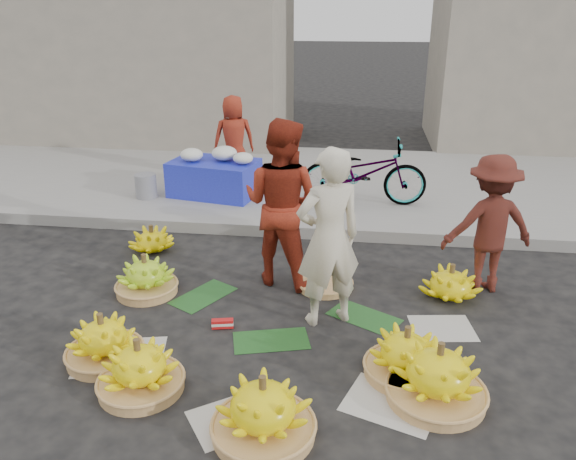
# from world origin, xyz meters

# --- Properties ---
(ground) EXTENTS (80.00, 80.00, 0.00)m
(ground) POSITION_xyz_m (0.00, 0.00, 0.00)
(ground) COLOR black
(ground) RESTS_ON ground
(curb) EXTENTS (40.00, 0.25, 0.15)m
(curb) POSITION_xyz_m (0.00, 2.20, 0.07)
(curb) COLOR gray
(curb) RESTS_ON ground
(sidewalk) EXTENTS (40.00, 4.00, 0.12)m
(sidewalk) POSITION_xyz_m (0.00, 4.30, 0.06)
(sidewalk) COLOR gray
(sidewalk) RESTS_ON ground
(building_left) EXTENTS (6.00, 3.00, 4.00)m
(building_left) POSITION_xyz_m (-4.00, 7.20, 2.00)
(building_left) COLOR gray
(building_left) RESTS_ON sidewalk
(building_right) EXTENTS (5.00, 3.00, 5.00)m
(building_right) POSITION_xyz_m (4.50, 7.70, 2.50)
(building_right) COLOR gray
(building_right) RESTS_ON sidewalk
(newspaper_scatter) EXTENTS (3.20, 1.80, 0.00)m
(newspaper_scatter) POSITION_xyz_m (0.00, -0.80, 0.00)
(newspaper_scatter) COLOR beige
(newspaper_scatter) RESTS_ON ground
(banana_leaves) EXTENTS (2.00, 1.00, 0.00)m
(banana_leaves) POSITION_xyz_m (-0.10, 0.20, 0.00)
(banana_leaves) COLOR #184A1B
(banana_leaves) RESTS_ON ground
(banana_bunch_0) EXTENTS (0.64, 0.64, 0.43)m
(banana_bunch_0) POSITION_xyz_m (-1.41, -0.65, 0.18)
(banana_bunch_0) COLOR #B3824B
(banana_bunch_0) RESTS_ON ground
(banana_bunch_1) EXTENTS (0.70, 0.70, 0.44)m
(banana_bunch_1) POSITION_xyz_m (-0.97, -0.98, 0.19)
(banana_bunch_1) COLOR #B3824B
(banana_bunch_1) RESTS_ON ground
(banana_bunch_2) EXTENTS (0.76, 0.76, 0.48)m
(banana_bunch_2) POSITION_xyz_m (0.03, -1.33, 0.21)
(banana_bunch_2) COLOR #B3824B
(banana_bunch_2) RESTS_ON ground
(banana_bunch_3) EXTENTS (0.82, 0.82, 0.49)m
(banana_bunch_3) POSITION_xyz_m (1.23, -0.80, 0.21)
(banana_bunch_3) COLOR #B3824B
(banana_bunch_3) RESTS_ON ground
(banana_bunch_4) EXTENTS (0.66, 0.66, 0.44)m
(banana_bunch_4) POSITION_xyz_m (1.02, -0.54, 0.19)
(banana_bunch_4) COLOR #B3824B
(banana_bunch_4) RESTS_ON ground
(banana_bunch_5) EXTENTS (0.73, 0.73, 0.36)m
(banana_bunch_5) POSITION_xyz_m (1.54, 0.81, 0.16)
(banana_bunch_5) COLOR #FFED0C
(banana_bunch_5) RESTS_ON ground
(banana_bunch_6) EXTENTS (0.61, 0.61, 0.43)m
(banana_bunch_6) POSITION_xyz_m (-1.48, 0.50, 0.18)
(banana_bunch_6) COLOR #B3824B
(banana_bunch_6) RESTS_ON ground
(banana_bunch_7) EXTENTS (0.57, 0.57, 0.32)m
(banana_bunch_7) POSITION_xyz_m (-1.79, 1.50, 0.14)
(banana_bunch_7) COLOR #FFED0C
(banana_bunch_7) RESTS_ON ground
(basket_spare) EXTENTS (0.71, 0.71, 0.06)m
(basket_spare) POSITION_xyz_m (0.29, 0.85, 0.03)
(basket_spare) COLOR #B3824B
(basket_spare) RESTS_ON ground
(incense_stack) EXTENTS (0.20, 0.10, 0.08)m
(incense_stack) POSITION_xyz_m (-0.57, -0.06, 0.05)
(incense_stack) COLOR red
(incense_stack) RESTS_ON ground
(vendor_cream) EXTENTS (0.71, 0.61, 1.64)m
(vendor_cream) POSITION_xyz_m (0.35, 0.21, 0.82)
(vendor_cream) COLOR beige
(vendor_cream) RESTS_ON ground
(vendor_red) EXTENTS (1.00, 0.88, 1.71)m
(vendor_red) POSITION_xyz_m (-0.17, 0.96, 0.86)
(vendor_red) COLOR #9D2D18
(vendor_red) RESTS_ON ground
(man_striped) EXTENTS (1.00, 0.70, 1.41)m
(man_striped) POSITION_xyz_m (1.88, 1.04, 0.70)
(man_striped) COLOR maroon
(man_striped) RESTS_ON ground
(flower_table) EXTENTS (1.33, 0.97, 0.70)m
(flower_table) POSITION_xyz_m (-1.48, 3.28, 0.41)
(flower_table) COLOR #1C23B9
(flower_table) RESTS_ON sidewalk
(grey_bucket) EXTENTS (0.30, 0.30, 0.34)m
(grey_bucket) POSITION_xyz_m (-2.43, 3.03, 0.29)
(grey_bucket) COLOR slate
(grey_bucket) RESTS_ON sidewalk
(flower_vendor) EXTENTS (0.75, 0.63, 1.32)m
(flower_vendor) POSITION_xyz_m (-1.36, 4.07, 0.78)
(flower_vendor) COLOR #9D2D18
(flower_vendor) RESTS_ON sidewalk
(bicycle) EXTENTS (0.64, 1.72, 0.89)m
(bicycle) POSITION_xyz_m (0.65, 3.19, 0.57)
(bicycle) COLOR gray
(bicycle) RESTS_ON sidewalk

